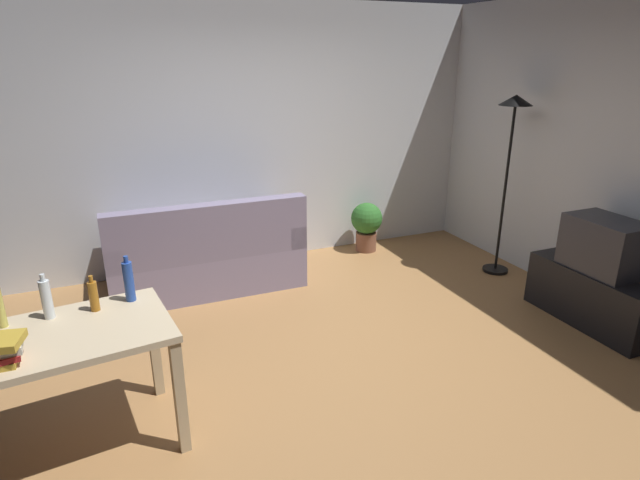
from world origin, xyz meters
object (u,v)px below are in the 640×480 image
object	(u,v)px
torchiere_lamp	(511,137)
bottle_amber	(94,296)
tv	(605,245)
potted_plant	(366,223)
bottle_clear	(47,299)
bottle_blue	(129,281)
tv_stand	(595,296)
couch	(207,258)
desk	(56,353)

from	to	relation	value
torchiere_lamp	bottle_amber	distance (m)	4.00
tv	potted_plant	xyz separation A→B (m)	(-0.98, 2.29, -0.37)
tv	torchiere_lamp	xyz separation A→B (m)	(-0.00, 1.20, 0.71)
bottle_clear	bottle_blue	bearing A→B (deg)	7.38
tv_stand	torchiere_lamp	xyz separation A→B (m)	(0.00, 1.20, 1.17)
couch	torchiere_lamp	distance (m)	3.19
bottle_clear	bottle_amber	bearing A→B (deg)	-0.04
torchiere_lamp	bottle_amber	bearing A→B (deg)	-166.09
couch	desk	world-z (taller)	couch
couch	desk	bearing A→B (deg)	58.97
bottle_blue	bottle_amber	bearing A→B (deg)	-164.08
tv_stand	tv	size ratio (longest dim) A/B	1.83
couch	torchiere_lamp	world-z (taller)	torchiere_lamp
torchiere_lamp	bottle_amber	xyz separation A→B (m)	(-3.84, -0.95, -0.56)
desk	bottle_amber	distance (m)	0.37
desk	bottle_blue	xyz separation A→B (m)	(0.42, 0.27, 0.24)
couch	torchiere_lamp	size ratio (longest dim) A/B	1.00
tv_stand	bottle_clear	bearing A→B (deg)	86.48
bottle_clear	bottle_blue	distance (m)	0.44
couch	tv	xyz separation A→B (m)	(2.89, -1.98, 0.39)
potted_plant	tv_stand	bearing A→B (deg)	-66.85
tv	desk	xyz separation A→B (m)	(-4.06, 0.03, -0.05)
tv_stand	bottle_amber	distance (m)	3.90
desk	bottle_blue	world-z (taller)	bottle_blue
bottle_amber	potted_plant	bearing A→B (deg)	35.46
bottle_clear	bottle_amber	world-z (taller)	bottle_clear
tv	bottle_blue	world-z (taller)	bottle_blue
couch	tv_stand	distance (m)	3.50
potted_plant	bottle_amber	xyz separation A→B (m)	(-2.86, -2.04, 0.52)
bottle_clear	bottle_blue	xyz separation A→B (m)	(0.44, 0.06, 0.01)
torchiere_lamp	potted_plant	size ratio (longest dim) A/B	3.18
bottle_amber	bottle_blue	distance (m)	0.21
tv_stand	bottle_clear	world-z (taller)	bottle_clear
potted_plant	bottle_blue	xyz separation A→B (m)	(-2.66, -1.98, 0.56)
couch	desk	size ratio (longest dim) A/B	1.42
potted_plant	bottle_amber	bearing A→B (deg)	-144.54
tv	bottle_blue	size ratio (longest dim) A/B	2.09
torchiere_lamp	bottle_clear	bearing A→B (deg)	-166.88
potted_plant	bottle_clear	world-z (taller)	bottle_clear
potted_plant	bottle_amber	distance (m)	3.55
torchiere_lamp	desk	world-z (taller)	torchiere_lamp
tv	potted_plant	size ratio (longest dim) A/B	1.05
tv_stand	torchiere_lamp	world-z (taller)	torchiere_lamp
tv_stand	torchiere_lamp	size ratio (longest dim) A/B	0.61
torchiere_lamp	bottle_clear	xyz separation A→B (m)	(-4.08, -0.95, -0.53)
tv	desk	size ratio (longest dim) A/B	0.47
desk	potted_plant	bearing A→B (deg)	29.45
tv	potted_plant	world-z (taller)	tv
couch	tv	distance (m)	3.52
tv_stand	bottle_blue	bearing A→B (deg)	85.16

